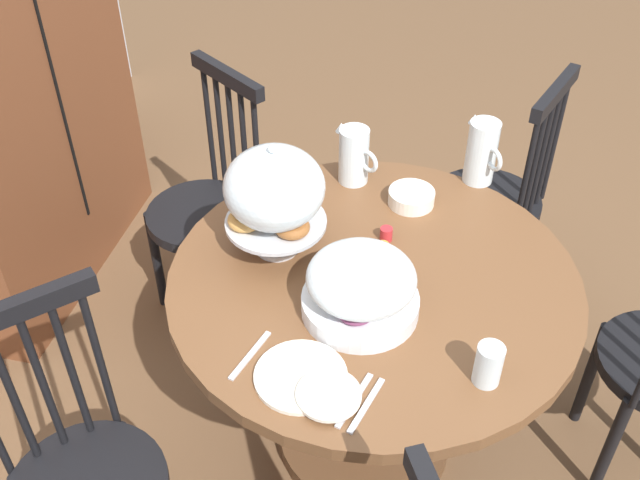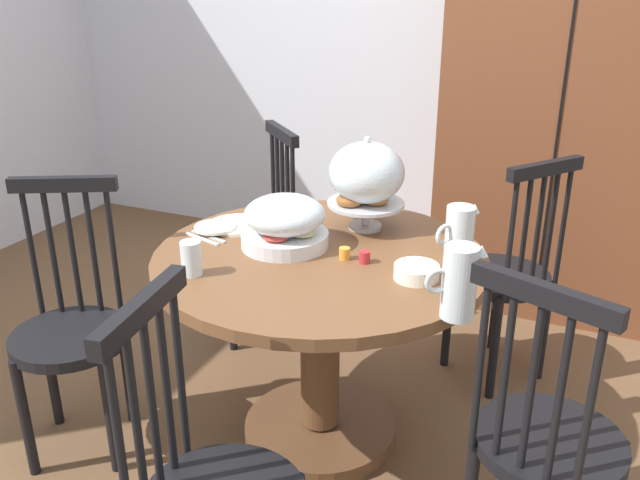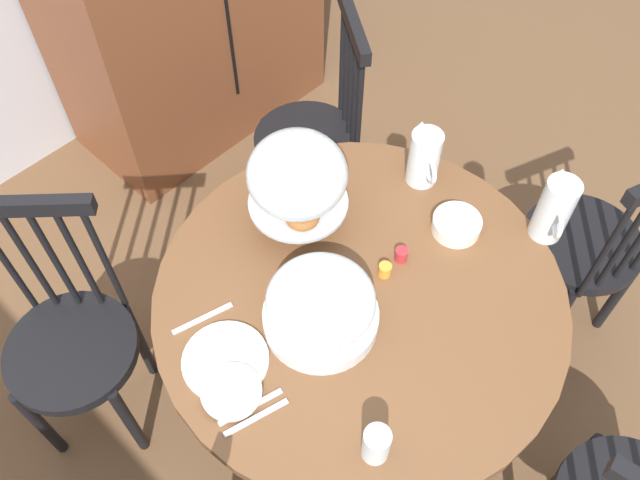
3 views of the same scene
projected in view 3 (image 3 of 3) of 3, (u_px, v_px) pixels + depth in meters
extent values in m
plane|color=brown|center=(318.00, 426.00, 2.33)|extent=(10.00, 10.00, 0.00)
cylinder|color=brown|center=(360.00, 297.00, 1.80)|extent=(1.12, 1.12, 0.04)
cylinder|color=brown|center=(355.00, 352.00, 2.07)|extent=(0.14, 0.14, 0.63)
cylinder|color=brown|center=(350.00, 396.00, 2.36)|extent=(0.56, 0.56, 0.06)
cylinder|color=black|center=(582.00, 243.00, 2.24)|extent=(0.40, 0.40, 0.04)
cylinder|color=black|center=(569.00, 237.00, 2.53)|extent=(0.04, 0.04, 0.45)
cylinder|color=black|center=(508.00, 263.00, 2.46)|extent=(0.04, 0.04, 0.45)
cylinder|color=black|center=(618.00, 294.00, 2.38)|extent=(0.04, 0.04, 0.45)
cylinder|color=black|center=(554.00, 324.00, 2.31)|extent=(0.04, 0.04, 0.45)
cylinder|color=black|center=(624.00, 244.00, 1.94)|extent=(0.02, 0.02, 0.48)
cylinder|color=black|center=(605.00, 252.00, 1.92)|extent=(0.02, 0.02, 0.48)
cylinder|color=black|center=(307.00, 141.00, 2.51)|extent=(0.40, 0.40, 0.04)
cylinder|color=black|center=(269.00, 160.00, 2.76)|extent=(0.04, 0.04, 0.45)
cylinder|color=black|center=(279.00, 212.00, 2.60)|extent=(0.04, 0.04, 0.45)
cylinder|color=black|center=(335.00, 150.00, 2.79)|extent=(0.04, 0.04, 0.45)
cylinder|color=black|center=(349.00, 201.00, 2.63)|extent=(0.04, 0.04, 0.45)
cylinder|color=black|center=(342.00, 61.00, 2.42)|extent=(0.02, 0.02, 0.48)
cylinder|color=black|center=(346.00, 74.00, 2.38)|extent=(0.02, 0.02, 0.48)
cylinder|color=black|center=(350.00, 87.00, 2.34)|extent=(0.02, 0.02, 0.48)
cylinder|color=black|center=(355.00, 100.00, 2.30)|extent=(0.02, 0.02, 0.48)
cylinder|color=black|center=(359.00, 114.00, 2.26)|extent=(0.02, 0.02, 0.48)
cube|color=black|center=(353.00, 25.00, 2.13)|extent=(0.24, 0.31, 0.05)
cylinder|color=black|center=(72.00, 351.00, 2.01)|extent=(0.40, 0.40, 0.04)
cylinder|color=black|center=(41.00, 424.00, 2.10)|extent=(0.04, 0.04, 0.45)
cylinder|color=black|center=(129.00, 421.00, 2.11)|extent=(0.04, 0.04, 0.45)
cylinder|color=black|center=(58.00, 344.00, 2.27)|extent=(0.04, 0.04, 0.45)
cylinder|color=black|center=(140.00, 342.00, 2.27)|extent=(0.04, 0.04, 0.45)
cylinder|color=black|center=(7.00, 264.00, 1.90)|extent=(0.02, 0.02, 0.48)
cylinder|color=black|center=(32.00, 263.00, 1.90)|extent=(0.02, 0.02, 0.48)
cylinder|color=black|center=(56.00, 263.00, 1.90)|extent=(0.02, 0.02, 0.48)
cylinder|color=black|center=(81.00, 262.00, 1.90)|extent=(0.02, 0.02, 0.48)
cylinder|color=black|center=(106.00, 261.00, 1.91)|extent=(0.02, 0.02, 0.48)
cube|color=black|center=(24.00, 206.00, 1.69)|extent=(0.28, 0.28, 0.05)
cylinder|color=black|center=(574.00, 464.00, 2.03)|extent=(0.04, 0.04, 0.45)
cylinder|color=silver|center=(299.00, 221.00, 1.92)|extent=(0.12, 0.12, 0.02)
cylinder|color=silver|center=(299.00, 213.00, 1.89)|extent=(0.03, 0.03, 0.09)
cylinder|color=silver|center=(298.00, 202.00, 1.85)|extent=(0.28, 0.28, 0.01)
torus|color=#B27033|center=(308.00, 190.00, 1.84)|extent=(0.10, 0.10, 0.03)
torus|color=#D19347|center=(269.00, 190.00, 1.84)|extent=(0.10, 0.10, 0.03)
torus|color=#935628|center=(302.00, 216.00, 1.79)|extent=(0.10, 0.10, 0.03)
ellipsoid|color=silver|center=(297.00, 174.00, 1.75)|extent=(0.27, 0.27, 0.22)
sphere|color=silver|center=(296.00, 142.00, 1.65)|extent=(0.02, 0.02, 0.02)
cylinder|color=silver|center=(321.00, 318.00, 1.71)|extent=(0.30, 0.30, 0.05)
ellipsoid|color=beige|center=(339.00, 294.00, 1.71)|extent=(0.09, 0.09, 0.03)
ellipsoid|color=#8CBF59|center=(303.00, 295.00, 1.71)|extent=(0.09, 0.09, 0.03)
ellipsoid|color=#6B2D4C|center=(303.00, 328.00, 1.65)|extent=(0.09, 0.09, 0.03)
ellipsoid|color=#CC3D33|center=(342.00, 327.00, 1.66)|extent=(0.09, 0.09, 0.03)
ellipsoid|color=silver|center=(322.00, 301.00, 1.64)|extent=(0.28, 0.28, 0.13)
cylinder|color=silver|center=(554.00, 209.00, 1.82)|extent=(0.09, 0.09, 0.21)
cylinder|color=orange|center=(551.00, 216.00, 1.85)|extent=(0.08, 0.08, 0.14)
cone|color=silver|center=(561.00, 173.00, 1.78)|extent=(0.05, 0.05, 0.03)
torus|color=silver|center=(558.00, 225.00, 1.78)|extent=(0.07, 0.06, 0.07)
cylinder|color=silver|center=(424.00, 158.00, 1.95)|extent=(0.09, 0.09, 0.18)
cylinder|color=white|center=(423.00, 164.00, 1.97)|extent=(0.08, 0.08, 0.12)
cone|color=silver|center=(422.00, 125.00, 1.92)|extent=(0.05, 0.05, 0.03)
torus|color=silver|center=(431.00, 171.00, 1.91)|extent=(0.05, 0.07, 0.07)
cylinder|color=white|center=(225.00, 360.00, 1.66)|extent=(0.22, 0.22, 0.01)
cylinder|color=white|center=(231.00, 392.00, 1.60)|extent=(0.15, 0.15, 0.01)
cylinder|color=white|center=(456.00, 225.00, 1.89)|extent=(0.14, 0.14, 0.04)
cylinder|color=silver|center=(376.00, 444.00, 1.49)|extent=(0.06, 0.06, 0.11)
cylinder|color=#B7282D|center=(401.00, 255.00, 1.83)|extent=(0.04, 0.04, 0.04)
cylinder|color=orange|center=(385.00, 270.00, 1.81)|extent=(0.04, 0.04, 0.04)
cube|color=silver|center=(251.00, 407.00, 1.60)|extent=(0.17, 0.06, 0.01)
cube|color=silver|center=(256.00, 418.00, 1.58)|extent=(0.17, 0.06, 0.01)
cube|color=silver|center=(203.00, 319.00, 1.74)|extent=(0.17, 0.06, 0.01)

